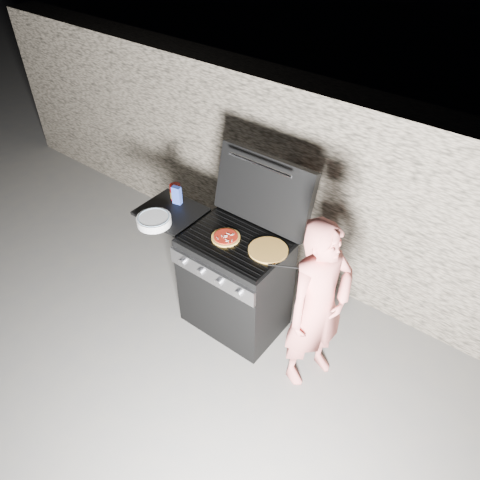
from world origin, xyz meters
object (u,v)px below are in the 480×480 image
Objects in this scene: gas_grill at (212,271)px; person at (318,307)px; sauce_jar at (176,192)px; pizza_topped at (226,237)px.

gas_grill is 1.06m from person.
person is at bearing -7.19° from sauce_jar.
gas_grill is 6.07× the size of pizza_topped.
gas_grill is 0.50m from pizza_topped.
gas_grill is 0.92× the size of person.
pizza_topped reaches higher than gas_grill.
person reaches higher than pizza_topped.
sauce_jar reaches higher than gas_grill.
sauce_jar is at bearing 163.54° from gas_grill.
person reaches higher than gas_grill.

